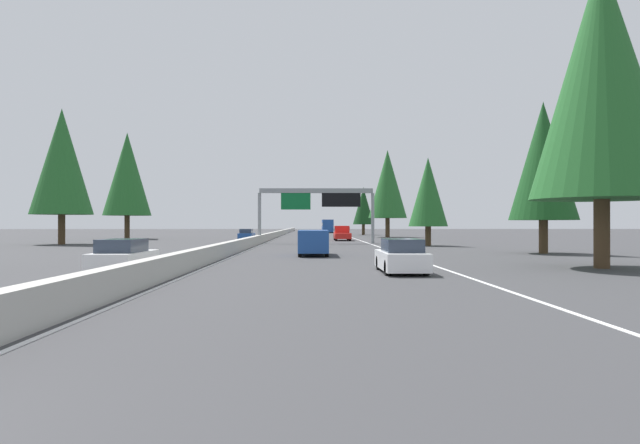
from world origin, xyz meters
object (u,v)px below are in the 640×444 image
at_px(minivan_mid_right, 313,241).
at_px(conifer_right_mid, 428,192).
at_px(conifer_right_near, 543,161).
at_px(conifer_left_mid, 127,174).
at_px(sedan_far_right, 401,257).
at_px(oncoming_near, 124,257).
at_px(oncoming_far, 247,235).
at_px(conifer_right_foreground, 601,78).
at_px(sign_gantry_overhead, 318,200).
at_px(conifer_left_near, 62,162).
at_px(bus_far_left, 327,225).
at_px(pickup_far_center, 342,233).
at_px(conifer_right_distant, 363,206).
at_px(conifer_right_far, 388,184).

xyz_separation_m(minivan_mid_right, conifer_right_mid, (15.84, -11.12, 4.21)).
height_order(conifer_right_near, conifer_left_mid, conifer_left_mid).
relative_size(sedan_far_right, conifer_right_near, 0.41).
distance_m(minivan_mid_right, oncoming_near, 15.26).
height_order(conifer_right_mid, conifer_left_mid, conifer_left_mid).
distance_m(oncoming_far, conifer_right_foreground, 50.90).
bearing_deg(sign_gantry_overhead, oncoming_near, 166.13).
height_order(conifer_right_near, conifer_left_near, conifer_left_near).
height_order(conifer_left_near, conifer_left_mid, conifer_left_mid).
bearing_deg(conifer_left_mid, bus_far_left, -29.11).
relative_size(sedan_far_right, minivan_mid_right, 0.88).
xyz_separation_m(sign_gantry_overhead, conifer_right_mid, (-6.96, -10.53, 0.42)).
height_order(sign_gantry_overhead, oncoming_near, sign_gantry_overhead).
height_order(oncoming_near, conifer_right_near, conifer_right_near).
height_order(pickup_far_center, conifer_right_foreground, conifer_right_foreground).
distance_m(pickup_far_center, conifer_left_near, 33.21).
bearing_deg(conifer_left_near, conifer_right_mid, -96.51).
bearing_deg(oncoming_far, conifer_right_distant, 151.29).
distance_m(sign_gantry_overhead, oncoming_near, 36.95).
bearing_deg(minivan_mid_right, conifer_right_mid, -35.05).
bearing_deg(conifer_right_foreground, minivan_mid_right, 51.85).
distance_m(bus_far_left, conifer_right_mid, 78.97).
bearing_deg(oncoming_near, bus_far_left, 173.64).
xyz_separation_m(minivan_mid_right, conifer_right_far, (49.78, -11.95, 7.46)).
relative_size(sedan_far_right, conifer_right_distant, 0.48).
height_order(sign_gantry_overhead, conifer_right_distant, conifer_right_distant).
relative_size(minivan_mid_right, conifer_right_distant, 0.55).
bearing_deg(conifer_right_far, oncoming_far, 127.18).
bearing_deg(sedan_far_right, oncoming_near, 89.90).
bearing_deg(sedan_far_right, conifer_left_mid, 29.09).
bearing_deg(sign_gantry_overhead, sedan_far_right, -174.87).
distance_m(minivan_mid_right, conifer_right_foreground, 19.23).
xyz_separation_m(sign_gantry_overhead, oncoming_far, (11.46, 9.09, -4.06)).
relative_size(conifer_right_near, conifer_right_mid, 1.27).
height_order(pickup_far_center, oncoming_far, pickup_far_center).
xyz_separation_m(conifer_right_foreground, conifer_left_mid, (51.59, 39.80, 0.03)).
relative_size(conifer_right_distant, conifer_left_near, 0.65).
height_order(oncoming_far, conifer_right_foreground, conifer_right_foreground).
relative_size(conifer_right_near, conifer_right_distant, 1.19).
xyz_separation_m(pickup_far_center, conifer_left_mid, (7.81, 29.88, 8.21)).
bearing_deg(conifer_right_near, conifer_left_near, 67.02).
bearing_deg(sign_gantry_overhead, conifer_right_distant, -11.63).
bearing_deg(minivan_mid_right, oncoming_far, 13.95).
xyz_separation_m(pickup_far_center, oncoming_near, (-45.87, 12.01, -0.23)).
height_order(oncoming_near, conifer_right_foreground, conifer_right_foreground).
relative_size(oncoming_near, conifer_right_distant, 0.48).
bearing_deg(conifer_right_far, pickup_far_center, 154.04).
distance_m(sign_gantry_overhead, oncoming_far, 15.18).
height_order(minivan_mid_right, conifer_left_mid, conifer_left_mid).
relative_size(bus_far_left, conifer_left_near, 0.82).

